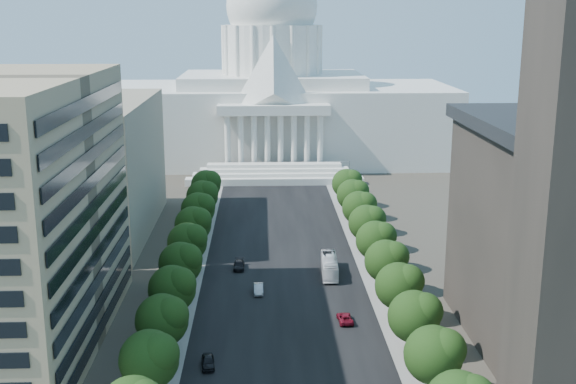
{
  "coord_description": "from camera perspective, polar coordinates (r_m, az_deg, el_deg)",
  "views": [
    {
      "loc": [
        -3.56,
        -59.4,
        48.22
      ],
      "look_at": [
        1.34,
        75.36,
        15.05
      ],
      "focal_mm": 45.0,
      "sensor_mm": 36.0,
      "label": 1
    }
  ],
  "objects": [
    {
      "name": "tree_r_i",
      "position": [
        173.73,
        5.22,
        -0.15
      ],
      "size": [
        7.79,
        7.6,
        9.97
      ],
      "color": "#33261C",
      "rests_on": "ground"
    },
    {
      "name": "car_silver",
      "position": [
        129.67,
        -2.35,
        -7.66
      ],
      "size": [
        1.75,
        4.73,
        1.54
      ],
      "primitive_type": "imported",
      "rotation": [
        0.0,
        0.0,
        0.02
      ],
      "color": "#A1A3A9",
      "rests_on": "ground"
    },
    {
      "name": "streetlight_b",
      "position": [
        106.11,
        11.04,
        -10.0
      ],
      "size": [
        2.61,
        0.44,
        9.0
      ],
      "color": "gray",
      "rests_on": "ground"
    },
    {
      "name": "tree_r_b",
      "position": [
        95.65,
        11.65,
        -12.38
      ],
      "size": [
        7.79,
        7.6,
        9.97
      ],
      "color": "#33261C",
      "rests_on": "ground"
    },
    {
      "name": "tree_l_i",
      "position": [
        172.92,
        -6.7,
        -0.25
      ],
      "size": [
        7.79,
        7.6,
        9.97
      ],
      "color": "#33261C",
      "rests_on": "ground"
    },
    {
      "name": "car_dark_b",
      "position": [
        141.62,
        -3.9,
        -5.8
      ],
      "size": [
        2.12,
        5.11,
        1.48
      ],
      "primitive_type": "imported",
      "rotation": [
        0.0,
        0.0,
        -0.01
      ],
      "color": "black",
      "rests_on": "ground"
    },
    {
      "name": "capitol",
      "position": [
        245.94,
        -1.25,
        7.23
      ],
      "size": [
        120.0,
        56.0,
        73.0
      ],
      "color": "white",
      "rests_on": "ground"
    },
    {
      "name": "car_dark_a",
      "position": [
        104.78,
        -6.34,
        -13.2
      ],
      "size": [
        2.25,
        4.64,
        1.53
      ],
      "primitive_type": "imported",
      "rotation": [
        0.0,
        0.0,
        0.1
      ],
      "color": "black",
      "rests_on": "ground"
    },
    {
      "name": "sidewalk_right",
      "position": [
        158.61,
        6.21,
        -3.96
      ],
      "size": [
        8.0,
        260.0,
        0.02
      ],
      "primitive_type": "cube",
      "color": "gray",
      "rests_on": "ground"
    },
    {
      "name": "streetlight_e",
      "position": [
        176.2,
        5.63,
        -0.17
      ],
      "size": [
        2.61,
        0.44,
        9.0
      ],
      "color": "gray",
      "rests_on": "ground"
    },
    {
      "name": "tree_l_c",
      "position": [
        104.92,
        -9.77,
        -9.85
      ],
      "size": [
        7.79,
        7.6,
        9.97
      ],
      "color": "#33261C",
      "rests_on": "ground"
    },
    {
      "name": "streetlight_d",
      "position": [
        152.32,
        6.87,
        -2.44
      ],
      "size": [
        2.61,
        0.44,
        9.0
      ],
      "color": "gray",
      "rests_on": "ground"
    },
    {
      "name": "office_block_left_far",
      "position": [
        168.79,
        -17.31,
        1.84
      ],
      "size": [
        38.0,
        52.0,
        30.0
      ],
      "primitive_type": "cube",
      "color": "gray",
      "rests_on": "ground"
    },
    {
      "name": "tree_r_e",
      "position": [
        128.2,
        7.91,
        -5.33
      ],
      "size": [
        7.79,
        7.6,
        9.97
      ],
      "color": "#33261C",
      "rests_on": "ground"
    },
    {
      "name": "tree_l_h",
      "position": [
        161.35,
        -7.02,
        -1.29
      ],
      "size": [
        7.79,
        7.6,
        9.97
      ],
      "color": "#33261C",
      "rests_on": "ground"
    },
    {
      "name": "tree_l_j",
      "position": [
        184.55,
        -6.41,
        0.65
      ],
      "size": [
        7.79,
        7.6,
        9.97
      ],
      "color": "#33261C",
      "rests_on": "ground"
    },
    {
      "name": "tree_r_c",
      "position": [
        106.25,
        10.13,
        -9.56
      ],
      "size": [
        7.79,
        7.6,
        9.97
      ],
      "color": "#33261C",
      "rests_on": "ground"
    },
    {
      "name": "streetlight_f",
      "position": [
        200.35,
        4.69,
        1.56
      ],
      "size": [
        2.61,
        0.44,
        9.0
      ],
      "color": "gray",
      "rests_on": "ground"
    },
    {
      "name": "tree_l_g",
      "position": [
        149.84,
        -7.4,
        -2.48
      ],
      "size": [
        7.79,
        7.6,
        9.97
      ],
      "color": "#33261C",
      "rests_on": "ground"
    },
    {
      "name": "tree_l_f",
      "position": [
        138.42,
        -7.85,
        -3.88
      ],
      "size": [
        7.79,
        7.6,
        9.97
      ],
      "color": "#33261C",
      "rests_on": "ground"
    },
    {
      "name": "tree_r_j",
      "position": [
        185.31,
        4.76,
        0.75
      ],
      "size": [
        7.79,
        7.6,
        9.97
      ],
      "color": "#33261C",
      "rests_on": "ground"
    },
    {
      "name": "sidewalk_left",
      "position": [
        157.75,
        -7.62,
        -4.11
      ],
      "size": [
        8.0,
        260.0,
        0.02
      ],
      "primitive_type": "cube",
      "color": "gray",
      "rests_on": "ground"
    },
    {
      "name": "road_asphalt",
      "position": [
        157.03,
        -0.68,
        -4.06
      ],
      "size": [
        30.0,
        260.0,
        0.01
      ],
      "primitive_type": "cube",
      "color": "black",
      "rests_on": "ground"
    },
    {
      "name": "tree_r_d",
      "position": [
        117.12,
        8.91,
        -7.25
      ],
      "size": [
        7.79,
        7.6,
        9.97
      ],
      "color": "#33261C",
      "rests_on": "ground"
    },
    {
      "name": "tree_r_g",
      "position": [
        150.78,
        6.36,
        -2.35
      ],
      "size": [
        7.79,
        7.6,
        9.97
      ],
      "color": "#33261C",
      "rests_on": "ground"
    },
    {
      "name": "tree_l_e",
      "position": [
        127.1,
        -8.37,
        -5.52
      ],
      "size": [
        7.79,
        7.6,
        9.97
      ],
      "color": "#33261C",
      "rests_on": "ground"
    },
    {
      "name": "tree_r_h",
      "position": [
        162.22,
        5.75,
        -1.17
      ],
      "size": [
        7.79,
        7.6,
        9.97
      ],
      "color": "#33261C",
      "rests_on": "ground"
    },
    {
      "name": "tree_r_f",
      "position": [
        139.43,
        7.07,
        -3.72
      ],
      "size": [
        7.79,
        7.6,
        9.97
      ],
      "color": "#33261C",
      "rests_on": "ground"
    },
    {
      "name": "car_red",
      "position": [
        118.36,
        4.52,
        -9.91
      ],
      "size": [
        2.51,
        4.95,
        1.34
      ],
      "primitive_type": "imported",
      "rotation": [
        0.0,
        0.0,
        3.2
      ],
      "color": "maroon",
      "rests_on": "ground"
    },
    {
      "name": "streetlight_c",
      "position": [
        128.86,
        8.57,
        -5.55
      ],
      "size": [
        2.61,
        0.44,
        9.0
      ],
      "color": "gray",
      "rests_on": "ground"
    },
    {
      "name": "tree_l_b",
      "position": [
        94.17,
        -10.74,
        -12.77
      ],
      "size": [
        7.79,
        7.6,
        9.97
      ],
      "color": "#33261C",
      "rests_on": "ground"
    },
    {
      "name": "tree_l_d",
      "position": [
        115.92,
        -9.0,
        -7.48
      ],
      "size": [
        7.79,
        7.6,
        9.97
      ],
      "color": "#33261C",
      "rests_on": "ground"
    },
    {
      "name": "city_bus",
      "position": [
        138.39,
        3.3,
        -5.85
      ],
      "size": [
        3.41,
        12.26,
        3.38
      ],
      "primitive_type": "imported",
      "rotation": [
        0.0,
        0.0,
        -0.05
      ],
      "color": "silver",
      "rests_on": "ground"
    }
  ]
}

